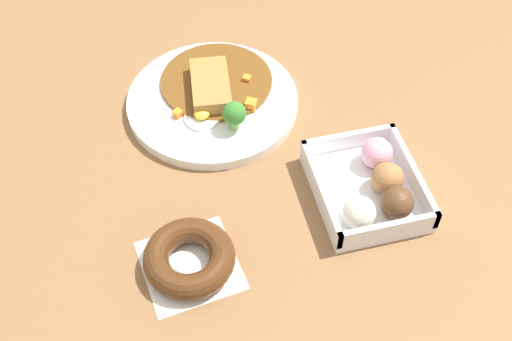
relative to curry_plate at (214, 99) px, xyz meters
The scene contains 4 objects.
ground_plane 0.10m from the curry_plate, 135.14° to the right, with size 1.60×1.60×0.00m, color brown.
curry_plate is the anchor object (origin of this frame).
donut_box 0.30m from the curry_plate, 142.77° to the right, with size 0.18×0.15×0.06m.
chocolate_ring_donut 0.31m from the curry_plate, 162.37° to the left, with size 0.14×0.14×0.04m.
Camera 1 is at (-0.69, 0.19, 0.77)m, focal length 46.35 mm.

